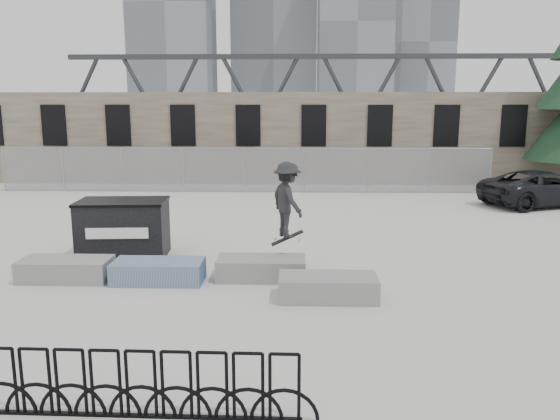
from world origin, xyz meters
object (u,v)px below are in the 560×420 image
object	(u,v)px
suv	(543,188)
skateboarder	(287,200)
planter_far_left	(66,269)
bike_rack	(141,385)
dumpster	(123,228)
planter_center_left	(158,270)
planter_offset	(328,286)
planter_center_right	(261,267)

from	to	relation	value
suv	skateboarder	xyz separation A→B (m)	(-9.89, -9.01, 1.04)
suv	planter_far_left	bearing A→B (deg)	103.87
bike_rack	dumpster	bearing A→B (deg)	108.92
suv	planter_center_left	bearing A→B (deg)	108.27
dumpster	planter_offset	bearing A→B (deg)	-34.98
planter_offset	skateboarder	bearing A→B (deg)	115.41
planter_offset	suv	xyz separation A→B (m)	(9.03, 10.82, 0.42)
planter_far_left	bike_rack	xyz separation A→B (m)	(3.26, -5.44, 0.17)
planter_offset	bike_rack	size ratio (longest dim) A/B	0.45
planter_center_left	planter_center_right	xyz separation A→B (m)	(2.28, 0.30, 0.00)
planter_center_left	skateboarder	bearing A→B (deg)	16.27
planter_center_left	planter_offset	distance (m)	3.85
planter_offset	suv	size ratio (longest dim) A/B	0.40
planter_center_left	dumpster	xyz separation A→B (m)	(-1.42, 2.09, 0.48)
planter_far_left	planter_center_left	size ratio (longest dim) A/B	1.00
bike_rack	suv	world-z (taller)	suv
planter_far_left	planter_offset	world-z (taller)	same
planter_offset	suv	bearing A→B (deg)	50.16
planter_far_left	dumpster	distance (m)	2.18
dumpster	bike_rack	xyz separation A→B (m)	(2.55, -7.45, -0.31)
dumpster	bike_rack	world-z (taller)	dumpster
planter_far_left	planter_offset	xyz separation A→B (m)	(5.85, -1.06, 0.00)
planter_far_left	planter_center_left	world-z (taller)	same
planter_far_left	dumpster	bearing A→B (deg)	70.55
suv	skateboarder	bearing A→B (deg)	112.93
planter_offset	planter_center_right	bearing A→B (deg)	138.40
dumpster	skateboarder	distance (m)	4.57
planter_far_left	planter_offset	distance (m)	5.95
bike_rack	suv	xyz separation A→B (m)	(11.62, 15.20, 0.25)
skateboarder	dumpster	bearing A→B (deg)	44.28
bike_rack	skateboarder	size ratio (longest dim) A/B	2.29
planter_center_right	skateboarder	distance (m)	1.67
planter_far_left	planter_center_left	distance (m)	2.13
dumpster	bike_rack	distance (m)	7.88
planter_center_right	planter_offset	bearing A→B (deg)	-41.60
planter_center_right	suv	bearing A→B (deg)	42.36
planter_offset	bike_rack	distance (m)	5.09
bike_rack	skateboarder	bearing A→B (deg)	74.41
planter_center_right	skateboarder	world-z (taller)	skateboarder
planter_offset	skateboarder	distance (m)	2.49
dumpster	skateboarder	xyz separation A→B (m)	(4.28, -1.26, 0.98)
planter_center_right	planter_far_left	bearing A→B (deg)	-177.16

